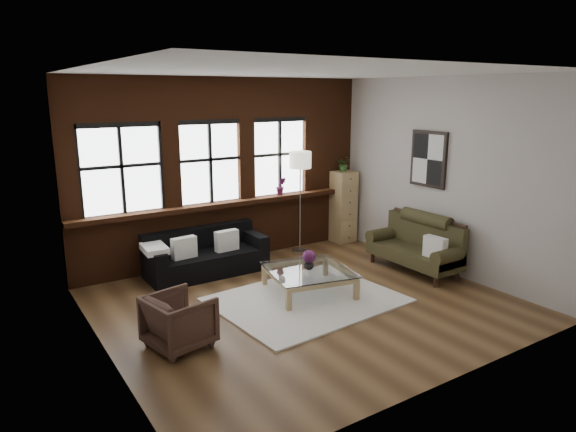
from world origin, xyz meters
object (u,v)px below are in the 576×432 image
dark_sofa (206,253)px  vase (309,264)px  armchair (179,321)px  floor_lamp (300,199)px  drawer_chest (342,206)px  vintage_settee (414,245)px  coffee_table (309,282)px

dark_sofa → vase: 1.87m
armchair → floor_lamp: size_ratio=0.35×
armchair → drawer_chest: 5.09m
vase → armchair: bearing=-166.9°
drawer_chest → dark_sofa: bearing=-174.1°
vase → floor_lamp: bearing=59.4°
vintage_settee → armchair: size_ratio=2.39×
coffee_table → vase: (0.00, 0.00, 0.27)m
vintage_settee → floor_lamp: (-0.98, 1.95, 0.57)m
vintage_settee → vase: (-2.04, 0.15, 0.01)m
drawer_chest → floor_lamp: (-1.14, -0.15, 0.31)m
vintage_settee → coffee_table: vintage_settee is taller
armchair → drawer_chest: bearing=-72.7°
armchair → floor_lamp: 4.09m
vintage_settee → floor_lamp: bearing=116.7°
vase → drawer_chest: size_ratio=0.11×
dark_sofa → armchair: 2.51m
vintage_settee → vase: size_ratio=10.73×
armchair → vase: bearing=-88.7°
dark_sofa → vase: bearing=-60.4°
dark_sofa → coffee_table: dark_sofa is taller
armchair → coffee_table: (2.23, 0.52, -0.14)m
coffee_table → vase: 0.27m
dark_sofa → vase: size_ratio=12.51×
drawer_chest → floor_lamp: floor_lamp is taller
vintage_settee → drawer_chest: 2.12m
dark_sofa → vintage_settee: size_ratio=1.17×
coffee_table → drawer_chest: (2.20, 1.95, 0.53)m
vase → floor_lamp: (1.06, 1.79, 0.56)m
armchair → floor_lamp: bearing=-66.7°
vase → floor_lamp: size_ratio=0.08×
vintage_settee → vase: bearing=175.7°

